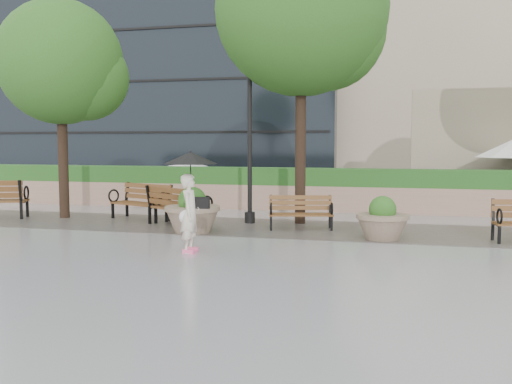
% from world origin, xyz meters
% --- Properties ---
extents(ground, '(100.00, 100.00, 0.00)m').
position_xyz_m(ground, '(0.00, 0.00, 0.00)').
color(ground, gray).
rests_on(ground, ground).
extents(cobble_strip, '(28.00, 3.20, 0.01)m').
position_xyz_m(cobble_strip, '(0.00, 3.00, 0.01)').
color(cobble_strip, '#383330').
rests_on(cobble_strip, ground).
extents(hedge_wall, '(24.00, 0.80, 1.35)m').
position_xyz_m(hedge_wall, '(0.00, 7.00, 0.66)').
color(hedge_wall, '#A57F6A').
rests_on(hedge_wall, ground).
extents(asphalt_street, '(40.00, 7.00, 0.00)m').
position_xyz_m(asphalt_street, '(0.00, 11.00, 0.00)').
color(asphalt_street, black).
rests_on(asphalt_street, ground).
extents(bench_1, '(1.99, 1.40, 1.00)m').
position_xyz_m(bench_1, '(-2.88, 3.57, 0.30)').
color(bench_1, brown).
rests_on(bench_1, ground).
extents(bench_2, '(2.01, 1.66, 1.03)m').
position_xyz_m(bench_2, '(-1.38, 2.59, 0.31)').
color(bench_2, brown).
rests_on(bench_2, ground).
extents(bench_3, '(1.66, 0.97, 0.84)m').
position_xyz_m(bench_3, '(1.77, 2.90, 0.25)').
color(bench_3, brown).
rests_on(bench_3, ground).
extents(planter_left, '(1.33, 1.33, 1.11)m').
position_xyz_m(planter_left, '(-0.68, 1.78, 0.43)').
color(planter_left, '#7F6B56').
rests_on(planter_left, ground).
extents(planter_right, '(1.17, 1.17, 0.98)m').
position_xyz_m(planter_right, '(3.78, 1.93, 0.38)').
color(planter_right, '#7F6B56').
rests_on(planter_right, ground).
extents(lamppost, '(0.28, 0.28, 4.19)m').
position_xyz_m(lamppost, '(0.25, 3.69, 1.85)').
color(lamppost, black).
rests_on(lamppost, ground).
extents(tree_0, '(3.57, 3.50, 6.17)m').
position_xyz_m(tree_0, '(-5.04, 3.49, 4.30)').
color(tree_0, black).
rests_on(tree_0, ground).
extents(tree_1, '(4.50, 4.50, 7.87)m').
position_xyz_m(tree_1, '(1.72, 4.03, 5.48)').
color(tree_1, black).
rests_on(tree_1, ground).
extents(car_left, '(4.40, 2.24, 1.22)m').
position_xyz_m(car_left, '(-8.83, 10.21, 0.61)').
color(car_left, silver).
rests_on(car_left, ground).
extents(car_right, '(4.06, 2.20, 1.27)m').
position_xyz_m(car_right, '(-3.92, 10.65, 0.64)').
color(car_right, silver).
rests_on(car_right, ground).
extents(pedestrian, '(1.08, 1.08, 1.98)m').
position_xyz_m(pedestrian, '(0.15, -0.50, 1.20)').
color(pedestrian, beige).
rests_on(pedestrian, ground).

